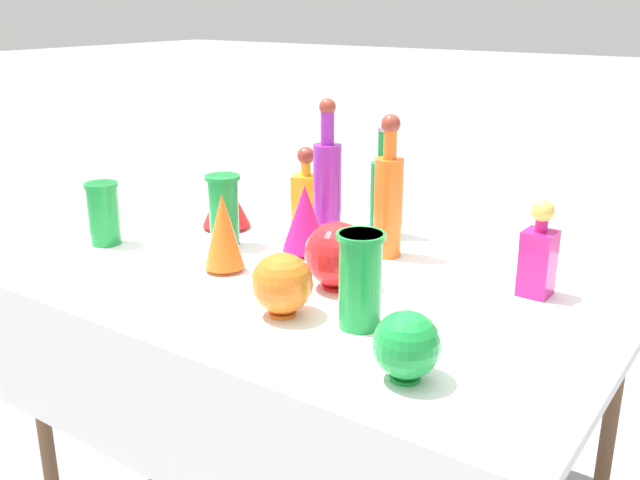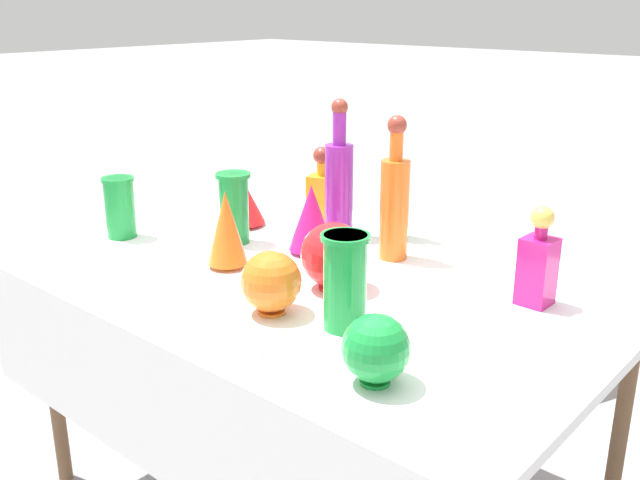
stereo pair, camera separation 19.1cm
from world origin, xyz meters
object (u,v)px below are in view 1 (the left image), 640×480
(slender_vase_2, at_px, (104,212))
(round_bowl_0, at_px, (337,254))
(round_bowl_2, at_px, (282,283))
(cardboard_box_behind_left, at_px, (517,331))
(cardboard_box_behind_right, at_px, (469,347))
(fluted_vase_0, at_px, (223,231))
(tall_bottle_0, at_px, (382,191))
(fluted_vase_2, at_px, (226,201))
(square_decanter_1, at_px, (306,191))
(slender_vase_1, at_px, (224,208))
(square_decanter_0, at_px, (538,255))
(fluted_vase_1, at_px, (305,218))
(tall_bottle_1, at_px, (388,199))
(round_bowl_1, at_px, (407,345))
(tall_bottle_2, at_px, (327,182))
(slender_vase_0, at_px, (360,278))

(slender_vase_2, bearing_deg, round_bowl_0, 8.09)
(slender_vase_2, distance_m, round_bowl_2, 0.78)
(cardboard_box_behind_left, height_order, cardboard_box_behind_right, cardboard_box_behind_right)
(cardboard_box_behind_right, bearing_deg, fluted_vase_0, -104.89)
(tall_bottle_0, relative_size, round_bowl_2, 2.38)
(fluted_vase_2, bearing_deg, round_bowl_2, -37.39)
(square_decanter_1, bearing_deg, slender_vase_1, -99.70)
(square_decanter_0, bearing_deg, fluted_vase_1, -173.41)
(tall_bottle_1, height_order, round_bowl_1, tall_bottle_1)
(tall_bottle_0, bearing_deg, tall_bottle_1, -55.01)
(square_decanter_1, relative_size, round_bowl_1, 1.78)
(slender_vase_2, xyz_separation_m, cardboard_box_behind_right, (0.75, 1.13, -0.72))
(tall_bottle_2, bearing_deg, tall_bottle_1, -13.02)
(fluted_vase_2, xyz_separation_m, round_bowl_1, (0.96, -0.54, -0.02))
(round_bowl_1, xyz_separation_m, round_bowl_2, (-0.39, 0.10, 0.01))
(fluted_vase_1, distance_m, cardboard_box_behind_right, 1.13)
(slender_vase_0, distance_m, cardboard_box_behind_left, 1.66)
(tall_bottle_2, relative_size, fluted_vase_2, 2.49)
(round_bowl_0, bearing_deg, square_decanter_1, 133.62)
(tall_bottle_0, bearing_deg, fluted_vase_0, -110.60)
(fluted_vase_0, bearing_deg, slender_vase_0, -10.33)
(tall_bottle_1, relative_size, cardboard_box_behind_left, 0.78)
(tall_bottle_2, relative_size, cardboard_box_behind_right, 1.01)
(round_bowl_0, distance_m, cardboard_box_behind_left, 1.50)
(slender_vase_1, height_order, cardboard_box_behind_left, slender_vase_1)
(tall_bottle_0, bearing_deg, square_decanter_0, -19.47)
(fluted_vase_0, relative_size, round_bowl_0, 1.24)
(tall_bottle_2, xyz_separation_m, round_bowl_0, (0.27, -0.35, -0.08))
(fluted_vase_1, distance_m, round_bowl_2, 0.44)
(slender_vase_0, bearing_deg, fluted_vase_2, 152.97)
(fluted_vase_0, distance_m, cardboard_box_behind_left, 1.62)
(tall_bottle_0, xyz_separation_m, fluted_vase_0, (-0.20, -0.52, -0.03))
(round_bowl_1, bearing_deg, round_bowl_0, 139.64)
(fluted_vase_0, relative_size, cardboard_box_behind_right, 0.52)
(fluted_vase_0, bearing_deg, tall_bottle_0, 69.40)
(fluted_vase_1, distance_m, round_bowl_0, 0.28)
(fluted_vase_1, bearing_deg, slender_vase_1, -160.99)
(tall_bottle_2, distance_m, square_decanter_0, 0.72)
(round_bowl_2, bearing_deg, slender_vase_0, 15.92)
(square_decanter_0, bearing_deg, tall_bottle_0, 160.53)
(slender_vase_0, height_order, fluted_vase_1, slender_vase_0)
(cardboard_box_behind_left, bearing_deg, fluted_vase_0, -105.44)
(fluted_vase_0, bearing_deg, slender_vase_2, -175.31)
(round_bowl_0, bearing_deg, cardboard_box_behind_right, 91.86)
(square_decanter_1, xyz_separation_m, slender_vase_2, (-0.37, -0.54, -0.00))
(tall_bottle_1, distance_m, slender_vase_2, 0.86)
(tall_bottle_1, relative_size, slender_vase_2, 2.15)
(cardboard_box_behind_right, bearing_deg, slender_vase_2, -123.42)
(square_decanter_0, relative_size, round_bowl_1, 1.74)
(tall_bottle_1, xyz_separation_m, fluted_vase_2, (-0.57, -0.07, -0.08))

